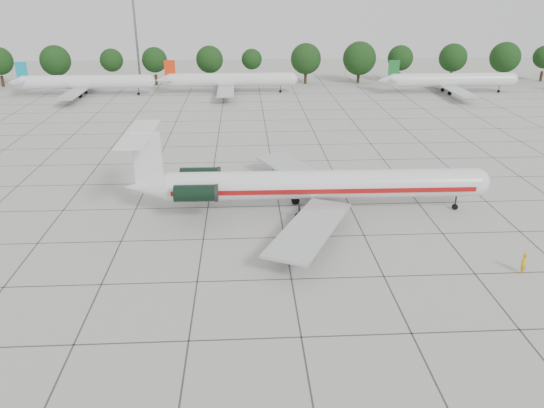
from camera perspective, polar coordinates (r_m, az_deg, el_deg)
The scene contains 9 objects.
ground at distance 52.64m, azimuth 1.33°, elevation -3.61°, with size 260.00×260.00×0.00m, color #AEADA6.
apron_joints at distance 66.37m, azimuth 0.35°, elevation 2.16°, with size 170.00×170.00×0.02m, color #383838.
main_airliner at distance 57.15m, azimuth 3.36°, elevation 2.12°, with size 39.49×31.04×9.26m.
ground_crew at distance 50.88m, azimuth 25.42°, elevation -5.76°, with size 0.73×0.48×2.00m, color gold.
bg_airliner_b at distance 126.34m, azimuth -19.46°, elevation 12.23°, with size 28.24×27.20×7.40m.
bg_airliner_c at distance 122.64m, azimuth -4.55°, elevation 13.14°, with size 28.24×27.20×7.40m.
bg_airliner_d at distance 128.62m, azimuth 18.69°, elevation 12.50°, with size 28.24×27.20×7.40m.
tree_line at distance 133.36m, azimuth -6.73°, elevation 15.18°, with size 249.86×8.44×10.22m.
floodlight_mast at distance 141.72m, azimuth -14.54°, elevation 18.47°, with size 1.60×1.60×25.45m.
Camera 1 is at (-3.79, -46.97, 23.46)m, focal length 35.00 mm.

